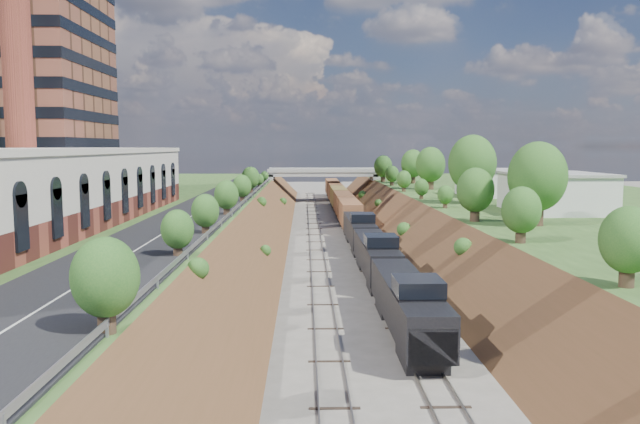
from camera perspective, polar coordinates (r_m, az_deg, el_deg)
platform_left at (r=81.55m, az=-22.26°, el=-1.23°), size 44.00×180.00×5.00m
platform_right at (r=84.69m, az=24.49°, el=-1.07°), size 44.00×180.00×5.00m
embankment_left at (r=76.88m, az=-6.65°, el=-3.12°), size 10.00×180.00×10.00m
embankment_right at (r=78.01m, az=9.69°, el=-3.04°), size 10.00×180.00×10.00m
rail_left_track at (r=76.55m, az=-0.37°, el=-3.05°), size 1.58×180.00×0.18m
rail_right_track at (r=76.82m, az=3.52°, el=-3.03°), size 1.58×180.00×0.18m
road at (r=76.79m, az=-10.04°, el=0.61°), size 8.00×180.00×0.10m
guardrail at (r=76.04m, az=-7.01°, el=0.99°), size 0.10×171.00×0.70m
commercial_building at (r=58.84m, az=-25.52°, el=1.88°), size 14.30×62.30×7.00m
smokestack at (r=79.48m, az=-26.07°, el=14.72°), size 3.20×3.20×40.00m
overpass at (r=137.84m, az=0.25°, el=3.00°), size 24.50×8.30×7.40m
white_building_near at (r=73.14m, az=20.66°, el=1.59°), size 9.00×12.00×4.00m
white_building_far at (r=93.71m, az=15.34°, el=2.52°), size 8.00×10.00×3.60m
tree_right_large at (r=59.47m, az=19.26°, el=3.01°), size 5.25×5.25×7.61m
tree_left_crest at (r=36.80m, az=-13.70°, el=-2.13°), size 2.45×2.45×3.55m
freight_train at (r=97.87m, az=2.45°, el=0.30°), size 2.78×127.47×4.55m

